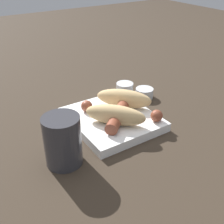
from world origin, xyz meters
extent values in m
plane|color=#33281E|center=(0.00, 0.00, 0.00)|extent=(3.00, 3.00, 0.00)
cube|color=white|center=(0.00, 0.00, 0.01)|extent=(0.22, 0.20, 0.02)
ellipsoid|color=tan|center=(0.04, -0.01, 0.05)|extent=(0.14, 0.13, 0.05)
ellipsoid|color=tan|center=(-0.02, 0.05, 0.05)|extent=(0.14, 0.13, 0.05)
cylinder|color=brown|center=(0.01, 0.02, 0.04)|extent=(0.14, 0.15, 0.03)
sphere|color=brown|center=(0.08, 0.08, 0.04)|extent=(0.03, 0.03, 0.03)
sphere|color=brown|center=(-0.05, -0.04, 0.04)|extent=(0.03, 0.03, 0.03)
cylinder|color=#F99E4C|center=(-0.06, 0.07, 0.02)|extent=(0.04, 0.04, 0.00)
cylinder|color=#F99E4C|center=(-0.06, 0.05, 0.02)|extent=(0.03, 0.03, 0.00)
cylinder|color=orange|center=(-0.03, 0.04, 0.02)|extent=(0.03, 0.03, 0.00)
cylinder|color=orange|center=(-0.02, 0.05, 0.02)|extent=(0.03, 0.03, 0.00)
cylinder|color=#F99E4C|center=(-0.05, 0.08, 0.02)|extent=(0.04, 0.04, 0.00)
torus|color=silver|center=(-0.06, 0.07, 0.02)|extent=(0.04, 0.04, 0.00)
cylinder|color=silver|center=(-0.07, 0.16, 0.01)|extent=(0.05, 0.05, 0.03)
cylinder|color=maroon|center=(-0.07, 0.16, 0.01)|extent=(0.04, 0.04, 0.01)
cylinder|color=silver|center=(-0.13, 0.13, 0.01)|extent=(0.05, 0.05, 0.03)
cylinder|color=#4C662D|center=(-0.13, 0.13, 0.01)|extent=(0.04, 0.04, 0.01)
cylinder|color=#333338|center=(0.07, -0.16, 0.05)|extent=(0.08, 0.08, 0.11)
camera|label=1|loc=(0.50, -0.33, 0.38)|focal=45.00mm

